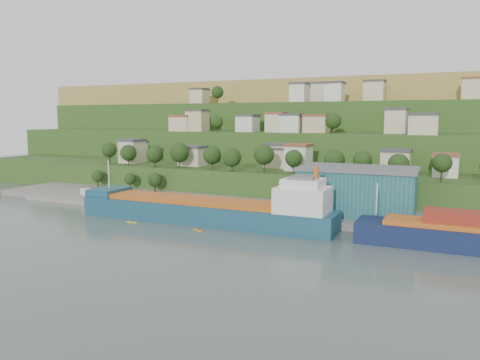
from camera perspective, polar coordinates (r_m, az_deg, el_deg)
The scene contains 10 objects.
ground at distance 119.24m, azimuth -5.71°, elevation -6.06°, with size 500.00×500.00×0.00m, color #43514F.
quay at distance 136.23m, azimuth 7.72°, elevation -4.36°, with size 220.00×26.00×4.00m, color slate.
pebble_beach at distance 169.37m, azimuth -17.93°, elevation -2.31°, with size 40.00×18.00×2.40m, color slate.
hillside at distance 275.92m, azimuth 12.63°, elevation 1.60°, with size 360.00×210.95×96.00m.
cargo_ship_near at distance 125.76m, azimuth -3.58°, elevation -3.92°, with size 72.75×12.54×18.66m.
warehouse at distance 131.50m, azimuth 14.15°, elevation -1.22°, with size 31.68×20.14×12.80m.
caravan at distance 166.19m, azimuth -18.04°, elevation -1.56°, with size 6.35×2.65×2.96m, color silver.
dinghy at distance 162.62m, azimuth -16.69°, elevation -2.10°, with size 3.57×1.34×0.71m, color silver.
kayak_orange at distance 118.20m, azimuth -5.16°, elevation -6.05°, with size 3.20×1.59×0.80m.
kayak_yellow at distance 129.92m, azimuth -13.05°, elevation -4.97°, with size 3.16×0.81×0.78m.
Camera 1 is at (59.95, -99.17, 28.11)m, focal length 35.00 mm.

